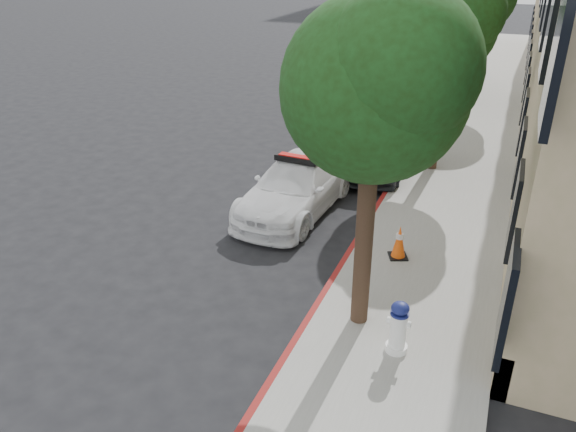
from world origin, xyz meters
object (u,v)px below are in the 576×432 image
(parked_car_mid, at_px, (375,142))
(police_car, at_px, (297,186))
(fire_hydrant, at_px, (398,328))
(parked_car_far, at_px, (433,72))
(traffic_cone, at_px, (399,242))

(parked_car_mid, bearing_deg, police_car, -113.51)
(police_car, bearing_deg, parked_car_mid, 77.39)
(police_car, xyz_separation_m, fire_hydrant, (3.57, -4.68, -0.06))
(parked_car_far, height_order, fire_hydrant, parked_car_far)
(fire_hydrant, height_order, traffic_cone, fire_hydrant)
(police_car, relative_size, parked_car_far, 1.05)
(fire_hydrant, xyz_separation_m, traffic_cone, (-0.61, 3.02, -0.10))
(fire_hydrant, bearing_deg, parked_car_far, 98.30)
(parked_car_mid, distance_m, traffic_cone, 5.67)
(parked_car_far, bearing_deg, traffic_cone, -77.15)
(police_car, distance_m, parked_car_mid, 3.83)
(parked_car_far, xyz_separation_m, traffic_cone, (1.89, -16.47, -0.22))
(parked_car_far, xyz_separation_m, fire_hydrant, (2.50, -19.49, -0.12))
(parked_car_far, relative_size, traffic_cone, 6.05)
(parked_car_mid, xyz_separation_m, traffic_cone, (1.89, -5.34, -0.28))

